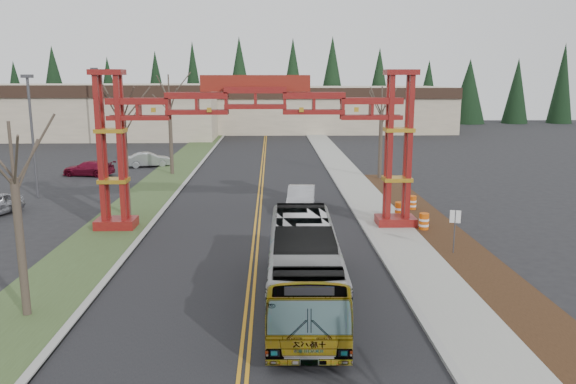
{
  "coord_description": "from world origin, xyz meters",
  "views": [
    {
      "loc": [
        0.87,
        -13.2,
        8.46
      ],
      "look_at": [
        1.62,
        12.41,
        3.22
      ],
      "focal_mm": 35.0,
      "sensor_mm": 36.0,
      "label": 1
    }
  ],
  "objects_px": {
    "bare_tree_median_near": "(14,179)",
    "barrel_mid": "(400,211)",
    "parked_car_far_a": "(149,160)",
    "light_pole_far": "(96,101)",
    "silver_sedan": "(301,199)",
    "transit_bus": "(304,266)",
    "parked_car_mid_a": "(89,168)",
    "bare_tree_median_far": "(169,100)",
    "bare_tree_median_mid": "(123,118)",
    "retail_building_west": "(64,110)",
    "street_sign": "(455,223)",
    "gateway_arch": "(256,123)",
    "barrel_south": "(424,222)",
    "bare_tree_right_far": "(381,113)",
    "retail_building_east": "(327,108)",
    "light_pole_near": "(32,128)",
    "barrel_north": "(412,203)"
  },
  "relations": [
    {
      "from": "bare_tree_median_near",
      "to": "barrel_mid",
      "type": "distance_m",
      "value": 21.82
    },
    {
      "from": "parked_car_far_a",
      "to": "light_pole_far",
      "type": "xyz_separation_m",
      "value": [
        -9.98,
        17.4,
        4.89
      ]
    },
    {
      "from": "silver_sedan",
      "to": "parked_car_far_a",
      "type": "distance_m",
      "value": 23.32
    },
    {
      "from": "transit_bus",
      "to": "parked_car_mid_a",
      "type": "distance_m",
      "value": 33.72
    },
    {
      "from": "silver_sedan",
      "to": "bare_tree_median_far",
      "type": "bearing_deg",
      "value": 132.4
    },
    {
      "from": "transit_bus",
      "to": "parked_car_far_a",
      "type": "xyz_separation_m",
      "value": [
        -13.05,
        33.91,
        -0.8
      ]
    },
    {
      "from": "parked_car_far_a",
      "to": "bare_tree_median_mid",
      "type": "bearing_deg",
      "value": 172.65
    },
    {
      "from": "retail_building_west",
      "to": "street_sign",
      "type": "bearing_deg",
      "value": -56.25
    },
    {
      "from": "gateway_arch",
      "to": "barrel_south",
      "type": "xyz_separation_m",
      "value": [
        9.38,
        -1.02,
        -5.47
      ]
    },
    {
      "from": "bare_tree_median_near",
      "to": "parked_car_mid_a",
      "type": "bearing_deg",
      "value": 103.58
    },
    {
      "from": "transit_bus",
      "to": "bare_tree_median_mid",
      "type": "height_order",
      "value": "bare_tree_median_mid"
    },
    {
      "from": "bare_tree_median_near",
      "to": "bare_tree_median_mid",
      "type": "height_order",
      "value": "bare_tree_median_mid"
    },
    {
      "from": "gateway_arch",
      "to": "parked_car_far_a",
      "type": "xyz_separation_m",
      "value": [
        -11.0,
        22.83,
        -5.29
      ]
    },
    {
      "from": "parked_car_far_a",
      "to": "barrel_south",
      "type": "height_order",
      "value": "parked_car_far_a"
    },
    {
      "from": "street_sign",
      "to": "bare_tree_right_far",
      "type": "bearing_deg",
      "value": 89.04
    },
    {
      "from": "parked_car_far_a",
      "to": "bare_tree_median_mid",
      "type": "xyz_separation_m",
      "value": [
        3.0,
        -20.04,
        5.4
      ]
    },
    {
      "from": "retail_building_east",
      "to": "parked_car_far_a",
      "type": "xyz_separation_m",
      "value": [
        -21.0,
        -39.13,
        -2.82
      ]
    },
    {
      "from": "gateway_arch",
      "to": "transit_bus",
      "type": "relative_size",
      "value": 1.7
    },
    {
      "from": "bare_tree_median_far",
      "to": "street_sign",
      "type": "bearing_deg",
      "value": -53.34
    },
    {
      "from": "bare_tree_median_mid",
      "to": "parked_car_far_a",
      "type": "bearing_deg",
      "value": 98.51
    },
    {
      "from": "parked_car_mid_a",
      "to": "bare_tree_median_near",
      "type": "bearing_deg",
      "value": 25.61
    },
    {
      "from": "light_pole_far",
      "to": "transit_bus",
      "type": "bearing_deg",
      "value": -65.83
    },
    {
      "from": "transit_bus",
      "to": "parked_car_mid_a",
      "type": "relative_size",
      "value": 2.37
    },
    {
      "from": "parked_car_mid_a",
      "to": "light_pole_near",
      "type": "distance_m",
      "value": 10.24
    },
    {
      "from": "retail_building_east",
      "to": "barrel_mid",
      "type": "height_order",
      "value": "retail_building_east"
    },
    {
      "from": "retail_building_east",
      "to": "street_sign",
      "type": "bearing_deg",
      "value": -90.3
    },
    {
      "from": "light_pole_near",
      "to": "light_pole_far",
      "type": "distance_m",
      "value": 31.98
    },
    {
      "from": "transit_bus",
      "to": "bare_tree_median_far",
      "type": "xyz_separation_m",
      "value": [
        -10.05,
        29.41,
        5.05
      ]
    },
    {
      "from": "retail_building_west",
      "to": "light_pole_near",
      "type": "height_order",
      "value": "light_pole_near"
    },
    {
      "from": "gateway_arch",
      "to": "barrel_north",
      "type": "distance_m",
      "value": 11.99
    },
    {
      "from": "gateway_arch",
      "to": "barrel_mid",
      "type": "relative_size",
      "value": 16.53
    },
    {
      "from": "parked_car_mid_a",
      "to": "bare_tree_median_mid",
      "type": "distance_m",
      "value": 17.59
    },
    {
      "from": "retail_building_west",
      "to": "barrel_north",
      "type": "distance_m",
      "value": 64.13
    },
    {
      "from": "retail_building_west",
      "to": "bare_tree_median_far",
      "type": "relative_size",
      "value": 5.26
    },
    {
      "from": "light_pole_near",
      "to": "light_pole_far",
      "type": "bearing_deg",
      "value": 99.1
    },
    {
      "from": "silver_sedan",
      "to": "bare_tree_median_far",
      "type": "relative_size",
      "value": 0.56
    },
    {
      "from": "retail_building_west",
      "to": "retail_building_east",
      "type": "xyz_separation_m",
      "value": [
        40.0,
        8.0,
        -0.25
      ]
    },
    {
      "from": "retail_building_west",
      "to": "bare_tree_median_mid",
      "type": "relative_size",
      "value": 5.57
    },
    {
      "from": "bare_tree_median_near",
      "to": "retail_building_west",
      "type": "bearing_deg",
      "value": 108.46
    },
    {
      "from": "transit_bus",
      "to": "light_pole_near",
      "type": "height_order",
      "value": "light_pole_near"
    },
    {
      "from": "silver_sedan",
      "to": "barrel_south",
      "type": "height_order",
      "value": "silver_sedan"
    },
    {
      "from": "bare_tree_right_far",
      "to": "light_pole_near",
      "type": "xyz_separation_m",
      "value": [
        -25.92,
        -6.77,
        -0.57
      ]
    },
    {
      "from": "parked_car_far_a",
      "to": "barrel_south",
      "type": "bearing_deg",
      "value": -155.35
    },
    {
      "from": "bare_tree_median_far",
      "to": "barrel_mid",
      "type": "xyz_separation_m",
      "value": [
        16.57,
        -16.83,
        -5.99
      ]
    },
    {
      "from": "bare_tree_median_near",
      "to": "light_pole_near",
      "type": "bearing_deg",
      "value": 111.03
    },
    {
      "from": "transit_bus",
      "to": "light_pole_near",
      "type": "xyz_separation_m",
      "value": [
        -17.97,
        19.73,
        3.52
      ]
    },
    {
      "from": "transit_bus",
      "to": "bare_tree_median_mid",
      "type": "distance_m",
      "value": 17.73
    },
    {
      "from": "retail_building_east",
      "to": "barrel_north",
      "type": "height_order",
      "value": "retail_building_east"
    },
    {
      "from": "barrel_south",
      "to": "light_pole_near",
      "type": "bearing_deg",
      "value": 159.07
    },
    {
      "from": "bare_tree_median_near",
      "to": "bare_tree_median_mid",
      "type": "relative_size",
      "value": 0.85
    }
  ]
}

